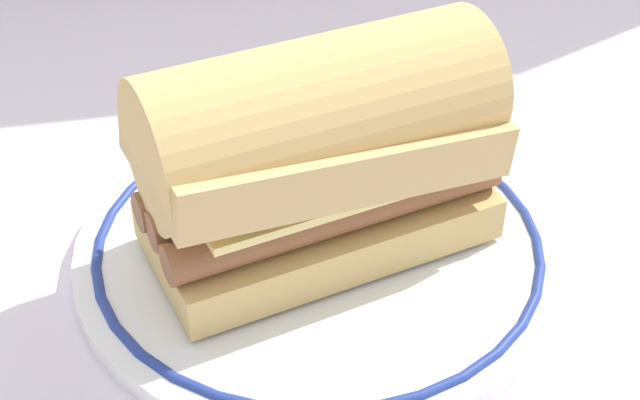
% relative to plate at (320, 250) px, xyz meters
% --- Properties ---
extents(ground_plane, '(1.50, 1.50, 0.00)m').
position_rel_plate_xyz_m(ground_plane, '(-0.03, 0.00, -0.01)').
color(ground_plane, silver).
extents(plate, '(0.29, 0.29, 0.01)m').
position_rel_plate_xyz_m(plate, '(0.00, 0.00, 0.00)').
color(plate, white).
rests_on(plate, ground_plane).
extents(sausage_sandwich, '(0.21, 0.14, 0.12)m').
position_rel_plate_xyz_m(sausage_sandwich, '(-0.00, -0.00, 0.07)').
color(sausage_sandwich, tan).
rests_on(sausage_sandwich, plate).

